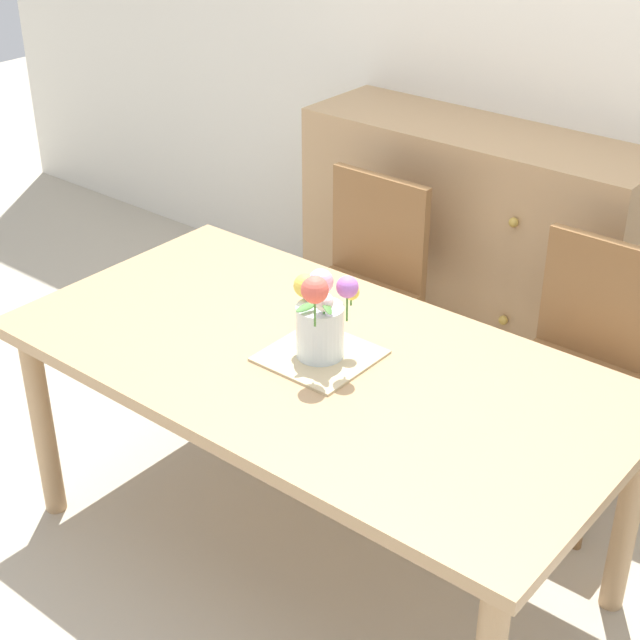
# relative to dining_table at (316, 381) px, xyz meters

# --- Properties ---
(ground_plane) EXTENTS (12.00, 12.00, 0.00)m
(ground_plane) POSITION_rel_dining_table_xyz_m (0.00, 0.00, -0.65)
(ground_plane) COLOR #B7AD99
(back_wall) EXTENTS (7.00, 0.10, 2.80)m
(back_wall) POSITION_rel_dining_table_xyz_m (0.00, 1.60, 0.75)
(back_wall) COLOR silver
(back_wall) RESTS_ON ground_plane
(dining_table) EXTENTS (1.80, 0.94, 0.73)m
(dining_table) POSITION_rel_dining_table_xyz_m (0.00, 0.00, 0.00)
(dining_table) COLOR tan
(dining_table) RESTS_ON ground_plane
(chair_left) EXTENTS (0.42, 0.42, 0.90)m
(chair_left) POSITION_rel_dining_table_xyz_m (-0.45, 0.81, -0.13)
(chair_left) COLOR olive
(chair_left) RESTS_ON ground_plane
(chair_right) EXTENTS (0.42, 0.42, 0.90)m
(chair_right) POSITION_rel_dining_table_xyz_m (0.45, 0.81, -0.13)
(chair_right) COLOR olive
(chair_right) RESTS_ON ground_plane
(dresser) EXTENTS (1.40, 0.47, 1.00)m
(dresser) POSITION_rel_dining_table_xyz_m (-0.29, 1.33, -0.15)
(dresser) COLOR tan
(dresser) RESTS_ON ground_plane
(placemat) EXTENTS (0.29, 0.29, 0.01)m
(placemat) POSITION_rel_dining_table_xyz_m (0.01, 0.01, 0.09)
(placemat) COLOR #CCB789
(placemat) RESTS_ON dining_table
(flower_vase) EXTENTS (0.22, 0.21, 0.29)m
(flower_vase) POSITION_rel_dining_table_xyz_m (0.01, 0.01, 0.22)
(flower_vase) COLOR silver
(flower_vase) RESTS_ON placemat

